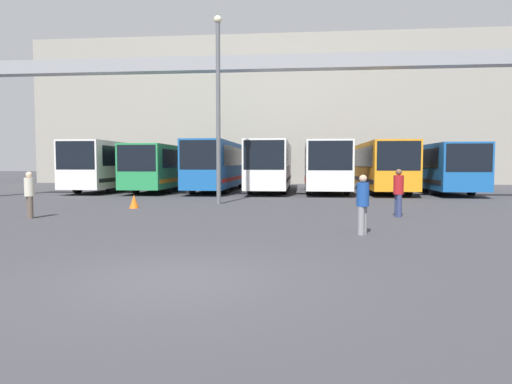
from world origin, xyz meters
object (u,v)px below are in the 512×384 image
at_px(pedestrian_far_center, 30,194).
at_px(traffic_cone, 134,202).
at_px(bus_slot_0, 113,164).
at_px(pedestrian_near_center, 398,192).
at_px(bus_slot_1, 168,165).
at_px(bus_slot_6, 435,165).
at_px(pedestrian_near_left, 363,203).
at_px(bus_slot_2, 219,163).
at_px(bus_slot_4, 325,164).
at_px(bus_slot_3, 271,163).
at_px(bus_slot_5, 382,164).
at_px(lamp_post, 218,103).

height_order(pedestrian_far_center, traffic_cone, pedestrian_far_center).
distance_m(bus_slot_0, pedestrian_near_center, 21.45).
bearing_deg(pedestrian_far_center, bus_slot_1, -43.21).
distance_m(bus_slot_6, traffic_cone, 20.29).
bearing_deg(pedestrian_near_left, pedestrian_far_center, -69.42).
xyz_separation_m(bus_slot_1, pedestrian_near_left, (10.86, -18.99, -0.91)).
distance_m(bus_slot_0, bus_slot_2, 7.25).
height_order(bus_slot_4, pedestrian_near_center, bus_slot_4).
bearing_deg(pedestrian_far_center, bus_slot_4, -78.18).
relative_size(bus_slot_4, pedestrian_near_center, 6.22).
bearing_deg(traffic_cone, bus_slot_3, 68.86).
height_order(bus_slot_5, pedestrian_near_center, bus_slot_5).
bearing_deg(bus_slot_3, lamp_post, -99.70).
height_order(bus_slot_2, bus_slot_5, bus_slot_2).
xyz_separation_m(bus_slot_5, bus_slot_6, (3.61, 0.98, -0.08)).
bearing_deg(bus_slot_2, traffic_cone, -95.90).
bearing_deg(traffic_cone, bus_slot_6, 38.99).
distance_m(bus_slot_0, bus_slot_4, 14.43).
relative_size(bus_slot_4, traffic_cone, 18.62).
relative_size(traffic_cone, lamp_post, 0.07).
bearing_deg(bus_slot_6, bus_slot_5, -164.78).
bearing_deg(bus_slot_2, bus_slot_5, -4.64).
distance_m(bus_slot_2, bus_slot_4, 7.27).
height_order(bus_slot_0, bus_slot_2, bus_slot_2).
bearing_deg(bus_slot_1, bus_slot_0, -166.81).
bearing_deg(lamp_post, bus_slot_6, 39.39).
bearing_deg(bus_slot_0, lamp_post, -46.22).
bearing_deg(bus_slot_4, pedestrian_near_left, -89.87).
height_order(bus_slot_3, traffic_cone, bus_slot_3).
relative_size(bus_slot_1, bus_slot_3, 1.00).
bearing_deg(bus_slot_1, traffic_cone, -79.73).
bearing_deg(bus_slot_5, lamp_post, -133.83).
height_order(bus_slot_1, traffic_cone, bus_slot_1).
relative_size(bus_slot_3, bus_slot_6, 0.99).
height_order(bus_slot_0, pedestrian_far_center, bus_slot_0).
xyz_separation_m(bus_slot_0, bus_slot_4, (14.43, -0.11, -0.03)).
distance_m(bus_slot_4, bus_slot_5, 3.61).
relative_size(bus_slot_2, bus_slot_5, 1.17).
bearing_deg(bus_slot_0, bus_slot_6, 2.32).
bearing_deg(lamp_post, bus_slot_2, 100.23).
bearing_deg(pedestrian_far_center, bus_slot_3, -66.92).
height_order(bus_slot_4, pedestrian_near_left, bus_slot_4).
height_order(bus_slot_1, bus_slot_5, bus_slot_5).
bearing_deg(pedestrian_far_center, traffic_cone, -74.38).
bearing_deg(bus_slot_5, bus_slot_4, -179.96).
bearing_deg(pedestrian_far_center, pedestrian_near_center, -125.99).
bearing_deg(bus_slot_4, bus_slot_5, 0.04).
height_order(pedestrian_near_left, pedestrian_near_center, pedestrian_near_center).
distance_m(bus_slot_6, pedestrian_near_left, 20.35).
distance_m(bus_slot_0, bus_slot_5, 18.03).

